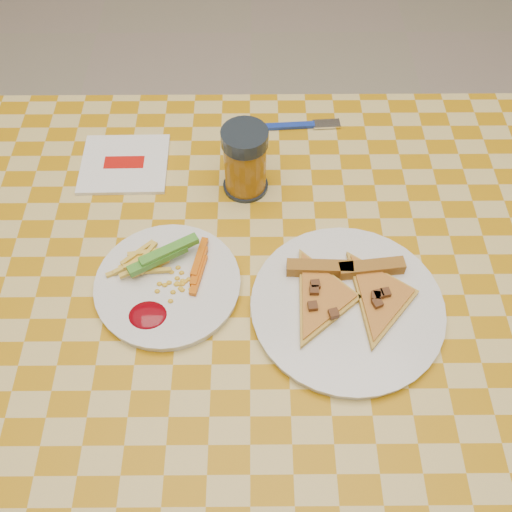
% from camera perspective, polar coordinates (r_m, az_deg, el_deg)
% --- Properties ---
extents(ground, '(8.00, 8.00, 0.00)m').
position_cam_1_polar(ground, '(1.52, -0.34, -18.91)').
color(ground, beige).
rests_on(ground, ground).
extents(table, '(1.28, 0.88, 0.76)m').
position_cam_1_polar(table, '(0.88, -0.55, -6.48)').
color(table, silver).
rests_on(table, ground).
extents(plate_left, '(0.26, 0.26, 0.01)m').
position_cam_1_polar(plate_left, '(0.83, -8.79, -2.92)').
color(plate_left, silver).
rests_on(plate_left, table).
extents(plate_right, '(0.29, 0.29, 0.01)m').
position_cam_1_polar(plate_right, '(0.81, 9.07, -5.11)').
color(plate_right, silver).
rests_on(plate_right, table).
extents(fries_veggies, '(0.16, 0.15, 0.04)m').
position_cam_1_polar(fries_veggies, '(0.82, -9.44, -1.47)').
color(fries_veggies, '#EFC24C').
rests_on(fries_veggies, plate_left).
extents(pizza_slices, '(0.21, 0.19, 0.02)m').
position_cam_1_polar(pizza_slices, '(0.81, 9.29, -3.73)').
color(pizza_slices, gold).
rests_on(pizza_slices, plate_right).
extents(drink_glass, '(0.07, 0.07, 0.12)m').
position_cam_1_polar(drink_glass, '(0.90, -1.10, 9.46)').
color(drink_glass, black).
rests_on(drink_glass, table).
extents(napkin, '(0.15, 0.13, 0.01)m').
position_cam_1_polar(napkin, '(1.00, -13.02, 8.97)').
color(napkin, white).
rests_on(napkin, table).
extents(fork, '(0.15, 0.03, 0.01)m').
position_cam_1_polar(fork, '(1.04, 4.28, 12.91)').
color(fork, '#162F99').
rests_on(fork, table).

